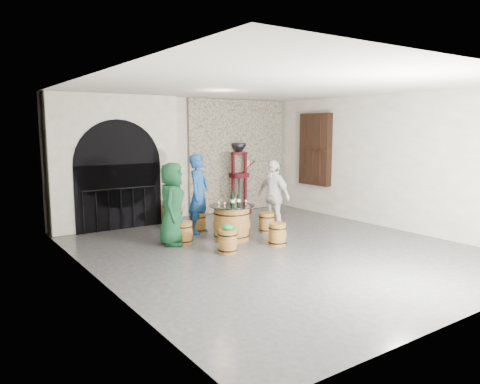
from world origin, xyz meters
TOP-DOWN VIEW (x-y plane):
  - ground at (0.00, 0.00)m, footprint 8.00×8.00m
  - wall_back at (0.00, 4.00)m, footprint 8.00×0.00m
  - wall_front at (0.00, -4.00)m, footprint 8.00×0.00m
  - wall_left at (-3.50, 0.00)m, footprint 0.00×8.00m
  - wall_right at (3.50, 0.00)m, footprint 0.00×8.00m
  - ceiling at (0.00, 0.00)m, footprint 8.00×8.00m
  - stone_facing_panel at (1.80, 3.94)m, footprint 3.20×0.12m
  - arched_opening at (-1.90, 3.74)m, footprint 3.10×0.60m
  - shuttered_window at (3.38, 2.40)m, footprint 0.23×1.10m
  - barrel_table at (-0.30, 1.09)m, footprint 0.98×0.98m
  - barrel_stool_left at (-1.31, 1.38)m, footprint 0.39×0.39m
  - barrel_stool_far at (-0.56, 2.12)m, footprint 0.39×0.39m
  - barrel_stool_right at (0.75, 1.22)m, footprint 0.39×0.39m
  - barrel_stool_near_right at (0.21, 0.17)m, footprint 0.39×0.39m
  - barrel_stool_near_left at (-0.95, 0.26)m, footprint 0.39×0.39m
  - green_cap at (-0.95, 0.26)m, footprint 0.25×0.21m
  - person_green at (-1.54, 1.45)m, footprint 0.93×1.00m
  - person_blue at (-0.55, 2.07)m, footprint 0.79×0.74m
  - person_white at (0.96, 1.24)m, footprint 0.50×1.02m
  - wine_bottle_left at (-0.31, 1.04)m, footprint 0.08×0.08m
  - wine_bottle_center at (-0.15, 1.05)m, footprint 0.08×0.08m
  - wine_bottle_right at (-0.25, 1.15)m, footprint 0.08×0.08m
  - tasting_glass_a at (-0.52, 1.03)m, footprint 0.05×0.05m
  - tasting_glass_b at (-0.09, 1.12)m, footprint 0.05×0.05m
  - tasting_glass_c at (-0.37, 1.41)m, footprint 0.05×0.05m
  - tasting_glass_d at (-0.05, 1.34)m, footprint 0.05×0.05m
  - tasting_glass_e at (0.02, 1.02)m, footprint 0.05×0.05m
  - tasting_glass_f at (-0.58, 1.16)m, footprint 0.05×0.05m
  - side_barrel at (-0.72, 3.18)m, footprint 0.45×0.45m
  - corking_press at (1.69, 3.69)m, footprint 0.81×0.45m
  - control_box at (2.05, 3.86)m, footprint 0.18×0.10m

SIDE VIEW (x-z plane):
  - ground at x=0.00m, z-range 0.00..0.00m
  - barrel_stool_left at x=-1.31m, z-range 0.00..0.46m
  - barrel_stool_far at x=-0.56m, z-range 0.00..0.46m
  - barrel_stool_right at x=0.75m, z-range 0.00..0.46m
  - barrel_stool_near_right at x=0.21m, z-range 0.00..0.46m
  - barrel_stool_near_left at x=-0.95m, z-range 0.00..0.46m
  - side_barrel at x=-0.72m, z-range 0.00..0.59m
  - barrel_table at x=-0.30m, z-range 0.00..0.75m
  - green_cap at x=-0.95m, z-range 0.45..0.57m
  - tasting_glass_a at x=-0.52m, z-range 0.75..0.85m
  - tasting_glass_b at x=-0.09m, z-range 0.75..0.85m
  - tasting_glass_c at x=-0.37m, z-range 0.75..0.85m
  - tasting_glass_d at x=-0.05m, z-range 0.75..0.85m
  - tasting_glass_e at x=0.02m, z-range 0.75..0.85m
  - tasting_glass_f at x=-0.58m, z-range 0.75..0.85m
  - person_white at x=0.96m, z-range 0.00..1.67m
  - person_green at x=-1.54m, z-range 0.00..1.71m
  - wine_bottle_left at x=-0.31m, z-range 0.72..1.05m
  - wine_bottle_center at x=-0.15m, z-range 0.72..1.05m
  - wine_bottle_right at x=-0.25m, z-range 0.72..1.05m
  - person_blue at x=-0.55m, z-range 0.00..1.82m
  - corking_press at x=1.69m, z-range 0.16..2.13m
  - control_box at x=2.05m, z-range 1.24..1.46m
  - arched_opening at x=-1.90m, z-range -0.01..3.18m
  - wall_back at x=0.00m, z-range -2.40..5.60m
  - wall_front at x=0.00m, z-range -2.40..5.60m
  - wall_left at x=-3.50m, z-range -2.40..5.60m
  - wall_right at x=3.50m, z-range -2.40..5.60m
  - stone_facing_panel at x=1.80m, z-range 0.01..3.19m
  - shuttered_window at x=3.38m, z-range 0.80..2.80m
  - ceiling at x=0.00m, z-range 3.20..3.20m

